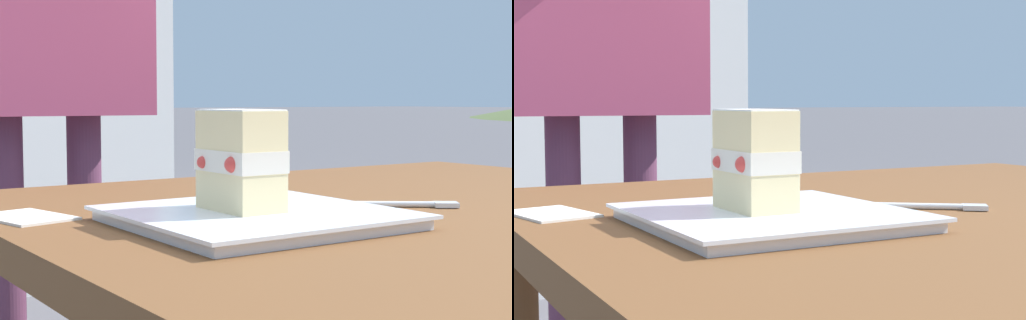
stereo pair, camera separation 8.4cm
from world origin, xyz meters
TOP-DOWN VIEW (x-y plane):
  - dessert_plate at (0.12, 0.29)m, footprint 0.28×0.28m
  - cake_slice at (0.13, 0.30)m, footprint 0.10×0.07m
  - dessert_fork at (0.13, 0.06)m, footprint 0.11×0.15m
  - paper_napkin at (0.31, 0.48)m, footprint 0.13×0.10m

SIDE VIEW (x-z plane):
  - paper_napkin at x=0.31m, z-range 0.70..0.70m
  - dessert_fork at x=0.13m, z-range 0.70..0.71m
  - dessert_plate at x=0.12m, z-range 0.70..0.71m
  - cake_slice at x=0.13m, z-range 0.71..0.82m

